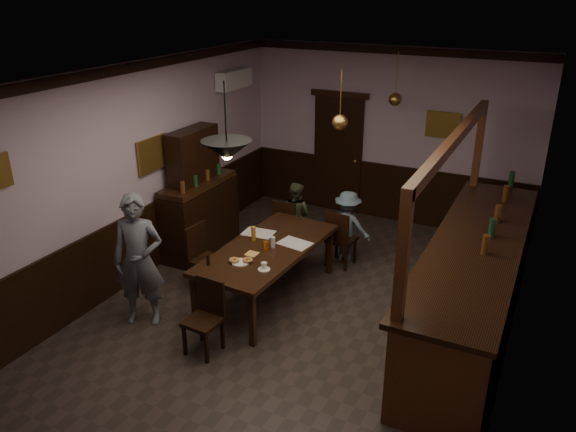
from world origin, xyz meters
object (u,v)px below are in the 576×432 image
Objects in this scene: chair_side at (203,254)px; pendant_iron at (227,150)px; person_seated_left at (295,215)px; person_seated_right at (347,226)px; chair_far_right at (339,237)px; chair_far_left at (287,224)px; sideboard at (198,203)px; pendant_brass_mid at (340,122)px; dining_table at (268,251)px; person_standing at (139,260)px; soda_can at (266,246)px; coffee_cup at (264,265)px; bar_counter at (473,282)px; chair_near at (206,313)px; pendant_brass_far at (395,99)px.

pendant_iron reaches higher than chair_side.
person_seated_right is (0.90, -0.05, 0.01)m from person_seated_left.
pendant_iron is at bearing 74.66° from person_seated_right.
chair_far_right is 0.82× the size of person_seated_left.
sideboard is at bearing 19.27° from chair_far_left.
pendant_iron and pendant_brass_mid have the same top height.
person_standing is at bearing -133.39° from dining_table.
person_standing is 1.53× the size of person_seated_right.
dining_table is 18.79× the size of soda_can.
pendant_brass_mid is at bearing -1.11° from sideboard.
person_seated_right is at bearing 85.43° from coffee_cup.
person_seated_left is at bearing 109.38° from coffee_cup.
dining_table is 1.62m from person_seated_left.
bar_counter is (2.28, 1.05, -0.19)m from coffee_cup.
chair_far_left is at bearing 2.42° from chair_far_right.
soda_can is at bearing -125.00° from pendant_brass_mid.
pendant_iron is (-0.07, -0.71, 1.44)m from soda_can.
pendant_iron is (0.03, 0.53, 1.78)m from chair_near.
chair_far_left is 1.01× the size of chair_far_right.
chair_side reaches higher than chair_far_right.
pendant_iron is (-2.58, -1.30, 1.65)m from bar_counter.
chair_far_right is at bearing -40.91° from chair_side.
chair_far_right is 0.21× the size of bar_counter.
pendant_iron reaches higher than chair_far_left.
pendant_brass_mid is at bearing -96.47° from pendant_brass_far.
chair_far_right is at bearing 161.76° from person_seated_left.
chair_far_left is 0.53× the size of person_standing.
chair_near is 0.52× the size of person_standing.
bar_counter is at bearing 13.16° from soda_can.
coffee_cup is at bearing -100.72° from pendant_brass_far.
sideboard is at bearing 31.33° from person_seated_left.
pendant_brass_far is (0.20, 1.76, 0.00)m from pendant_brass_mid.
chair_side is 1.26m from sideboard.
sideboard is at bearing 42.30° from chair_side.
chair_near is at bearing 97.57° from person_seated_left.
soda_can is 0.14× the size of pendant_iron.
person_seated_left reaches higher than chair_far_left.
chair_far_left is 2.13m from pendant_brass_mid.
chair_near is at bearing -31.09° from person_standing.
chair_far_right is 2.01m from chair_side.
coffee_cup is at bearing -155.22° from bar_counter.
sideboard reaches higher than person_seated_right.
person_seated_left is 2.34m from pendant_brass_far.
pendant_iron reaches higher than sideboard.
dining_table is 2.47× the size of chair_side.
chair_far_right is at bearing -103.71° from pendant_brass_far.
coffee_cup is 3.50m from pendant_brass_far.
person_seated_left is 0.56× the size of sideboard.
chair_side is 1.11m from person_standing.
person_seated_right reaches higher than coffee_cup.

